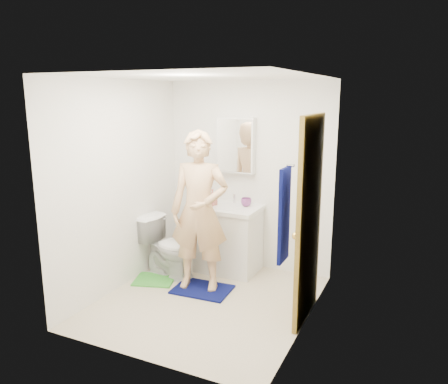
{
  "coord_description": "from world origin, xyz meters",
  "views": [
    {
      "loc": [
        2.05,
        -3.93,
        2.22
      ],
      "look_at": [
        0.1,
        0.25,
        1.19
      ],
      "focal_mm": 35.0,
      "sensor_mm": 36.0,
      "label": 1
    }
  ],
  "objects_px": {
    "vanity_cabinet": "(228,240)",
    "towel": "(284,215)",
    "medicine_cabinet": "(236,145)",
    "man": "(199,211)",
    "soap_dispenser": "(212,197)",
    "toilet": "(170,247)",
    "toothbrush_cup": "(246,202)"
  },
  "relations": [
    {
      "from": "medicine_cabinet",
      "to": "towel",
      "type": "bearing_deg",
      "value": -55.39
    },
    {
      "from": "towel",
      "to": "toilet",
      "type": "distance_m",
      "value": 2.21
    },
    {
      "from": "vanity_cabinet",
      "to": "medicine_cabinet",
      "type": "xyz_separation_m",
      "value": [
        0.0,
        0.22,
        1.2
      ]
    },
    {
      "from": "vanity_cabinet",
      "to": "soap_dispenser",
      "type": "xyz_separation_m",
      "value": [
        -0.21,
        -0.04,
        0.56
      ]
    },
    {
      "from": "vanity_cabinet",
      "to": "toothbrush_cup",
      "type": "xyz_separation_m",
      "value": [
        0.2,
        0.1,
        0.5
      ]
    },
    {
      "from": "vanity_cabinet",
      "to": "medicine_cabinet",
      "type": "bearing_deg",
      "value": 90.0
    },
    {
      "from": "soap_dispenser",
      "to": "man",
      "type": "relative_size",
      "value": 0.12
    },
    {
      "from": "toilet",
      "to": "vanity_cabinet",
      "type": "bearing_deg",
      "value": -45.59
    },
    {
      "from": "toothbrush_cup",
      "to": "soap_dispenser",
      "type": "bearing_deg",
      "value": -160.35
    },
    {
      "from": "towel",
      "to": "man",
      "type": "distance_m",
      "value": 1.54
    },
    {
      "from": "medicine_cabinet",
      "to": "man",
      "type": "relative_size",
      "value": 0.38
    },
    {
      "from": "towel",
      "to": "vanity_cabinet",
      "type": "bearing_deg",
      "value": 128.47
    },
    {
      "from": "medicine_cabinet",
      "to": "man",
      "type": "distance_m",
      "value": 1.1
    },
    {
      "from": "vanity_cabinet",
      "to": "towel",
      "type": "distance_m",
      "value": 2.08
    },
    {
      "from": "soap_dispenser",
      "to": "toothbrush_cup",
      "type": "distance_m",
      "value": 0.43
    },
    {
      "from": "medicine_cabinet",
      "to": "toilet",
      "type": "height_order",
      "value": "medicine_cabinet"
    },
    {
      "from": "soap_dispenser",
      "to": "vanity_cabinet",
      "type": "bearing_deg",
      "value": 10.71
    },
    {
      "from": "towel",
      "to": "soap_dispenser",
      "type": "xyz_separation_m",
      "value": [
        -1.39,
        1.45,
        -0.29
      ]
    },
    {
      "from": "toothbrush_cup",
      "to": "man",
      "type": "bearing_deg",
      "value": -109.56
    },
    {
      "from": "man",
      "to": "soap_dispenser",
      "type": "bearing_deg",
      "value": 89.59
    },
    {
      "from": "towel",
      "to": "toothbrush_cup",
      "type": "xyz_separation_m",
      "value": [
        -0.98,
        1.59,
        -0.35
      ]
    },
    {
      "from": "towel",
      "to": "man",
      "type": "height_order",
      "value": "man"
    },
    {
      "from": "vanity_cabinet",
      "to": "man",
      "type": "distance_m",
      "value": 0.84
    },
    {
      "from": "medicine_cabinet",
      "to": "toothbrush_cup",
      "type": "relative_size",
      "value": 5.28
    },
    {
      "from": "vanity_cabinet",
      "to": "soap_dispenser",
      "type": "relative_size",
      "value": 3.8
    },
    {
      "from": "vanity_cabinet",
      "to": "towel",
      "type": "relative_size",
      "value": 1.0
    },
    {
      "from": "toilet",
      "to": "medicine_cabinet",
      "type": "bearing_deg",
      "value": -34.46
    },
    {
      "from": "towel",
      "to": "toilet",
      "type": "xyz_separation_m",
      "value": [
        -1.76,
        1.01,
        -0.87
      ]
    },
    {
      "from": "vanity_cabinet",
      "to": "toilet",
      "type": "distance_m",
      "value": 0.75
    },
    {
      "from": "towel",
      "to": "soap_dispenser",
      "type": "bearing_deg",
      "value": 133.8
    },
    {
      "from": "toothbrush_cup",
      "to": "man",
      "type": "xyz_separation_m",
      "value": [
        -0.27,
        -0.75,
        0.03
      ]
    },
    {
      "from": "soap_dispenser",
      "to": "toothbrush_cup",
      "type": "height_order",
      "value": "soap_dispenser"
    }
  ]
}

